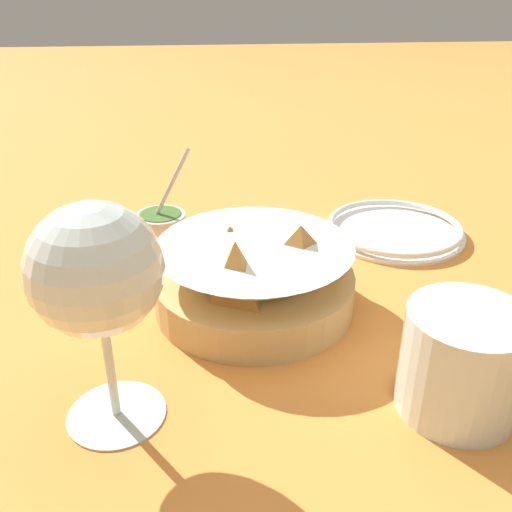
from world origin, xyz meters
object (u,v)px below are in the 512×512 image
object	(u,v)px
beer_mug	(463,365)
side_plate	(394,229)
wine_glass	(96,276)
food_basket	(257,278)
sauce_cup	(162,226)

from	to	relation	value
beer_mug	side_plate	xyz separation A→B (m)	(0.05, 0.31, -0.03)
side_plate	wine_glass	bearing A→B (deg)	-136.18
beer_mug	side_plate	world-z (taller)	beer_mug
food_basket	beer_mug	size ratio (longest dim) A/B	1.56
food_basket	side_plate	distance (m)	0.25
side_plate	beer_mug	bearing A→B (deg)	-98.54
wine_glass	side_plate	size ratio (longest dim) A/B	1.00
sauce_cup	wine_glass	distance (m)	0.32
sauce_cup	wine_glass	size ratio (longest dim) A/B	0.68
food_basket	side_plate	bearing A→B (deg)	38.79
beer_mug	sauce_cup	bearing A→B (deg)	127.94
sauce_cup	side_plate	size ratio (longest dim) A/B	0.68
food_basket	side_plate	size ratio (longest dim) A/B	1.13
food_basket	beer_mug	xyz separation A→B (m)	(0.14, -0.16, 0.01)
sauce_cup	side_plate	world-z (taller)	sauce_cup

